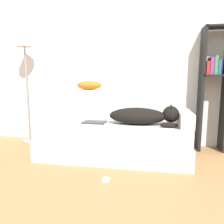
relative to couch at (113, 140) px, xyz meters
name	(u,v)px	position (x,y,z in m)	size (l,w,h in m)	color
wall_back	(121,56)	(0.01, 0.67, 1.13)	(7.85, 0.06, 2.70)	white
couch	(113,140)	(0.00, 0.00, 0.00)	(1.90, 0.82, 0.45)	silver
couch_backrest	(117,104)	(0.00, 0.34, 0.43)	(1.86, 0.15, 0.40)	silver
couch_arm_left	(49,114)	(-0.87, -0.01, 0.32)	(0.15, 0.63, 0.17)	silver
couch_arm_right	(184,118)	(0.87, -0.01, 0.32)	(0.15, 0.63, 0.17)	silver
dog	(143,116)	(0.39, -0.07, 0.34)	(0.85, 0.31, 0.26)	black
laptop	(94,122)	(-0.23, -0.07, 0.24)	(0.30, 0.20, 0.02)	#2D2D30
throw_pillow	(89,85)	(-0.41, 0.34, 0.69)	(0.36, 0.20, 0.13)	orange
bookshelf	(213,83)	(1.31, 0.49, 0.73)	(0.36, 0.26, 1.70)	black
floor_lamp	(25,48)	(-1.43, 0.40, 1.24)	(0.26, 0.26, 1.73)	gray
power_adapter	(106,180)	(0.05, -0.72, -0.21)	(0.06, 0.06, 0.03)	white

